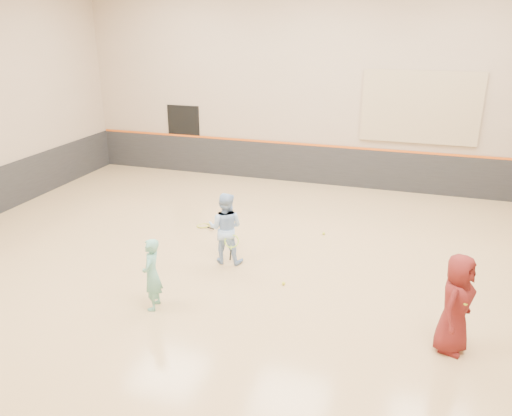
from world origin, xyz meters
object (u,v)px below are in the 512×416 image
(girl, at_px, (152,274))
(young_man, at_px, (456,304))
(instructor, at_px, (225,228))
(spare_racket, at_px, (203,224))

(girl, height_order, young_man, young_man)
(instructor, distance_m, young_man, 4.70)
(instructor, relative_size, spare_racket, 2.05)
(spare_racket, bearing_deg, girl, -79.87)
(instructor, bearing_deg, spare_racket, -57.67)
(instructor, distance_m, spare_racket, 2.14)
(young_man, bearing_deg, girl, 115.29)
(young_man, bearing_deg, instructor, 89.56)
(girl, xyz_separation_m, instructor, (0.56, 2.08, 0.10))
(girl, bearing_deg, young_man, 83.04)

